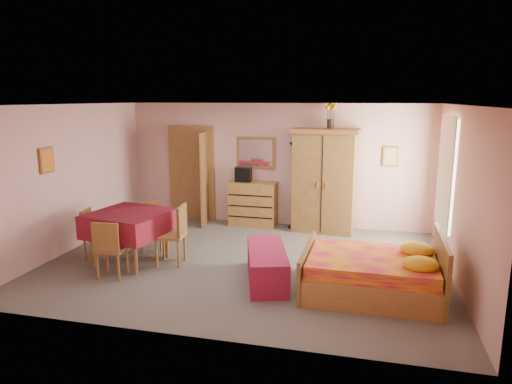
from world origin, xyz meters
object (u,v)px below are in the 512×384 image
(dining_table, at_px, (130,237))
(chair_north, at_px, (152,226))
(chair_east, at_px, (170,235))
(stereo, at_px, (243,174))
(chest_of_drawers, at_px, (253,204))
(chair_west, at_px, (97,234))
(chair_south, at_px, (112,248))
(bed, at_px, (371,263))
(bench, at_px, (267,265))
(wall_mirror, at_px, (256,153))
(floor_lamp, at_px, (294,186))
(wardrobe, at_px, (324,181))
(sunflower_vase, at_px, (331,116))

(dining_table, height_order, chair_north, dining_table)
(chair_east, bearing_deg, stereo, -17.97)
(chest_of_drawers, relative_size, chair_east, 1.01)
(chair_north, xyz_separation_m, chair_east, (0.64, -0.61, 0.07))
(dining_table, xyz_separation_m, chair_west, (-0.66, 0.05, -0.00))
(stereo, xyz_separation_m, chair_south, (-1.18, -3.36, -0.65))
(chair_south, xyz_separation_m, chair_west, (-0.69, 0.69, -0.02))
(bed, height_order, bench, bed)
(wall_mirror, xyz_separation_m, chair_south, (-1.40, -3.56, -1.10))
(chest_of_drawers, distance_m, chair_east, 2.73)
(chest_of_drawers, bearing_deg, chair_south, -111.75)
(stereo, height_order, chair_north, stereo)
(floor_lamp, distance_m, chair_west, 4.00)
(stereo, relative_size, chair_west, 0.39)
(chest_of_drawers, relative_size, wardrobe, 0.47)
(wall_mirror, xyz_separation_m, sunflower_vase, (1.59, -0.22, 0.81))
(chair_west, relative_size, chair_east, 0.86)
(floor_lamp, xyz_separation_m, chair_north, (-2.27, -2.00, -0.48))
(wall_mirror, distance_m, chair_west, 3.72)
(bench, xyz_separation_m, chair_west, (-3.04, 0.28, 0.18))
(stereo, bearing_deg, chair_east, -101.40)
(chair_west, bearing_deg, wall_mirror, 134.15)
(floor_lamp, relative_size, chair_west, 2.12)
(chair_south, height_order, chair_north, chair_south)
(dining_table, relative_size, chair_west, 1.38)
(bench, xyz_separation_m, dining_table, (-2.38, 0.23, 0.19))
(chest_of_drawers, height_order, bed, chest_of_drawers)
(chest_of_drawers, xyz_separation_m, wardrobe, (1.51, -0.11, 0.58))
(chest_of_drawers, relative_size, bed, 0.53)
(sunflower_vase, distance_m, bed, 3.67)
(wall_mirror, bearing_deg, chair_west, -122.48)
(bench, bearing_deg, wardrobe, 78.56)
(bench, xyz_separation_m, chair_north, (-2.34, 0.93, 0.18))
(chair_east, bearing_deg, sunflower_vase, -48.51)
(floor_lamp, bearing_deg, wall_mirror, 165.62)
(dining_table, bearing_deg, stereo, 65.88)
(sunflower_vase, xyz_separation_m, chair_east, (-2.35, -2.61, -1.86))
(chest_of_drawers, bearing_deg, sunflower_vase, 0.43)
(wardrobe, relative_size, bed, 1.11)
(chair_east, bearing_deg, chair_north, 39.78)
(sunflower_vase, bearing_deg, dining_table, -138.41)
(bench, distance_m, dining_table, 2.40)
(sunflower_vase, xyz_separation_m, chair_west, (-3.69, -2.64, -1.93))
(chair_west, bearing_deg, bed, 75.71)
(sunflower_vase, bearing_deg, wall_mirror, 171.98)
(floor_lamp, distance_m, wardrobe, 0.67)
(stereo, distance_m, chair_north, 2.43)
(stereo, height_order, wardrobe, wardrobe)
(wall_mirror, distance_m, chair_south, 3.98)
(bed, relative_size, dining_table, 1.62)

